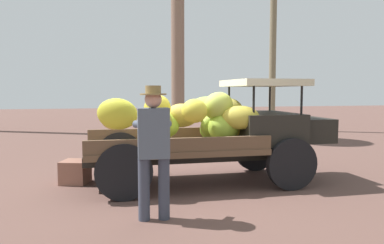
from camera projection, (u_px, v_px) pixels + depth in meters
name	position (u px, v px, depth m)	size (l,w,h in m)	color
ground_plane	(196.00, 183.00, 6.84)	(60.00, 60.00, 0.00)	brown
truck	(220.00, 129.00, 6.82)	(4.50, 1.80, 1.88)	black
farmer	(154.00, 144.00, 4.84)	(0.53, 0.47, 1.75)	#3A4050
wooden_crate	(75.00, 172.00, 6.83)	(0.45, 0.47, 0.42)	#8D5C4B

